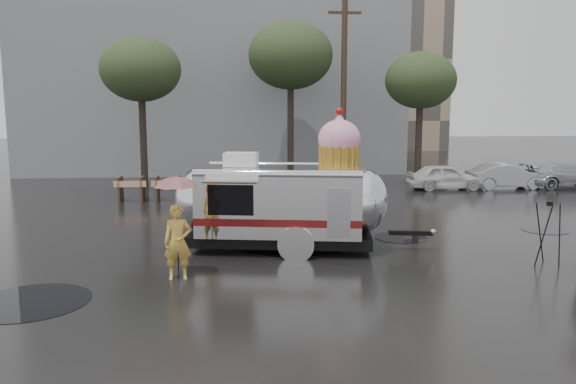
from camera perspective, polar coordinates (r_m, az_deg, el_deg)
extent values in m
plane|color=black|center=(14.14, 5.97, -7.12)|extent=(120.00, 120.00, 0.00)
cylinder|color=black|center=(19.43, 24.63, -3.52)|extent=(1.44, 1.44, 0.01)
cylinder|color=black|center=(12.41, -24.74, -10.10)|extent=(2.35, 2.35, 0.01)
cylinder|color=black|center=(16.15, 0.38, -5.06)|extent=(3.45, 3.45, 0.01)
cylinder|color=black|center=(16.97, 11.37, -4.56)|extent=(1.54, 1.54, 0.01)
cube|color=slate|center=(37.48, -7.31, 12.61)|extent=(22.00, 12.00, 13.00)
cylinder|color=#473323|center=(27.85, 5.67, 9.94)|extent=(0.28, 0.28, 9.00)
cube|color=#473323|center=(28.20, 5.79, 17.68)|extent=(1.60, 0.12, 0.12)
cylinder|color=#382D26|center=(26.73, -14.53, 6.39)|extent=(0.32, 0.32, 5.85)
ellipsoid|color=#293D1C|center=(26.77, -14.75, 11.96)|extent=(3.64, 3.64, 2.86)
cylinder|color=#382D26|center=(28.48, 0.26, 7.69)|extent=(0.32, 0.32, 6.75)
ellipsoid|color=#293D1C|center=(28.60, 0.27, 13.71)|extent=(4.20, 4.20, 3.30)
cylinder|color=#382D26|center=(27.76, 13.16, 6.05)|extent=(0.32, 0.32, 5.40)
ellipsoid|color=#293D1C|center=(27.77, 13.33, 11.00)|extent=(3.36, 3.36, 2.64)
cube|color=#473323|center=(24.08, -16.64, 0.30)|extent=(0.08, 0.80, 1.00)
cube|color=#473323|center=(23.92, -14.53, 0.33)|extent=(0.08, 0.80, 1.00)
cube|color=#E5590C|center=(23.59, -15.78, 0.79)|extent=(1.30, 0.04, 0.25)
cube|color=#473323|center=(23.83, -13.11, 0.35)|extent=(0.08, 0.80, 1.00)
cube|color=#473323|center=(23.72, -10.95, 0.38)|extent=(0.08, 0.80, 1.00)
cube|color=#E5590C|center=(23.36, -12.16, 0.84)|extent=(1.30, 0.04, 0.25)
cube|color=#473323|center=(23.66, -9.51, 0.40)|extent=(0.08, 0.80, 1.00)
cube|color=#473323|center=(23.61, -7.33, 0.43)|extent=(0.08, 0.80, 1.00)
cube|color=#E5590C|center=(23.22, -8.49, 0.90)|extent=(1.30, 0.04, 0.25)
imported|color=silver|center=(27.31, 15.66, 1.71)|extent=(4.00, 1.80, 1.40)
imported|color=#B2B2B7|center=(28.51, 21.31, 1.71)|extent=(4.00, 1.80, 1.40)
imported|color=#B2B2B7|center=(29.96, 26.46, 1.74)|extent=(4.20, 1.80, 1.44)
cube|color=silver|center=(15.15, -0.75, -0.74)|extent=(4.59, 2.91, 1.75)
ellipsoid|color=silver|center=(15.11, 7.35, -0.83)|extent=(1.81, 2.45, 1.75)
ellipsoid|color=silver|center=(15.49, -8.66, -0.63)|extent=(1.81, 2.45, 1.75)
cube|color=black|center=(15.35, -0.75, -4.50)|extent=(5.12, 2.72, 0.29)
cylinder|color=black|center=(14.34, 0.84, -5.44)|extent=(0.71, 0.32, 0.68)
cylinder|color=black|center=(16.29, 1.28, -3.74)|extent=(0.71, 0.32, 0.68)
cylinder|color=silver|center=(14.20, 0.80, -5.38)|extent=(0.94, 0.25, 0.93)
cube|color=black|center=(15.41, 12.37, -4.10)|extent=(1.17, 0.31, 0.12)
sphere|color=silver|center=(15.49, 14.51, -3.92)|extent=(0.18, 0.18, 0.16)
cylinder|color=black|center=(15.92, -11.65, -4.56)|extent=(0.11, 0.11, 0.49)
cube|color=#620F10|center=(14.14, -1.15, -3.21)|extent=(4.23, 0.73, 0.19)
cube|color=#620F10|center=(16.32, -0.40, -1.62)|extent=(4.23, 0.73, 0.19)
cube|color=black|center=(14.18, -5.87, -0.83)|extent=(1.16, 0.22, 0.78)
cube|color=#A5A09A|center=(13.88, -6.07, 1.00)|extent=(1.42, 0.70, 0.14)
cube|color=silver|center=(14.01, 5.19, -2.15)|extent=(0.58, 0.13, 1.26)
cube|color=white|center=(15.15, -4.80, 3.31)|extent=(0.97, 0.77, 0.37)
cylinder|color=gold|center=(14.95, 5.20, 3.61)|extent=(1.16, 1.16, 0.58)
ellipsoid|color=#FFAFCA|center=(14.92, 5.22, 5.40)|extent=(1.30, 1.30, 1.01)
cone|color=#FFAFCA|center=(14.90, 5.25, 7.34)|extent=(0.56, 0.56, 0.39)
sphere|color=red|center=(14.89, 5.26, 8.16)|extent=(0.22, 0.22, 0.19)
imported|color=#E9B946|center=(12.78, -11.14, -5.02)|extent=(0.65, 0.46, 1.69)
imported|color=pink|center=(12.57, -11.28, -0.10)|extent=(1.18, 1.18, 0.80)
cylinder|color=black|center=(12.79, -11.14, -5.10)|extent=(0.02, 0.02, 1.65)
cylinder|color=black|center=(15.10, 25.87, -3.99)|extent=(0.14, 0.33, 1.53)
cylinder|color=black|center=(15.24, 24.21, -3.77)|extent=(0.35, 0.09, 1.53)
cylinder|color=black|center=(14.79, 24.51, -4.15)|extent=(0.24, 0.27, 1.53)
cube|color=black|center=(14.91, 25.05, -1.06)|extent=(0.16, 0.14, 0.11)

